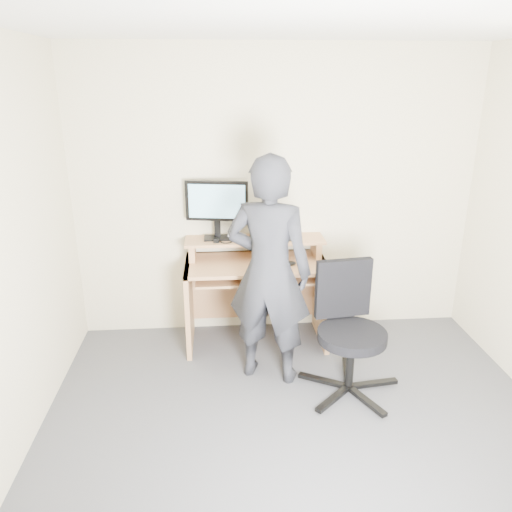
{
  "coord_description": "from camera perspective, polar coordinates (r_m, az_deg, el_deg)",
  "views": [
    {
      "loc": [
        -0.51,
        -2.49,
        2.24
      ],
      "look_at": [
        -0.23,
        1.05,
        0.95
      ],
      "focal_mm": 35.0,
      "sensor_mm": 36.0,
      "label": 1
    }
  ],
  "objects": [
    {
      "name": "ground",
      "position": [
        3.38,
        5.75,
        -21.58
      ],
      "size": [
        3.5,
        3.5,
        0.0
      ],
      "primitive_type": "plane",
      "color": "#505055",
      "rests_on": "ground"
    },
    {
      "name": "back_wall",
      "position": [
        4.38,
        2.34,
        6.9
      ],
      "size": [
        3.5,
        0.02,
        2.5
      ],
      "primitive_type": "cube",
      "color": "beige",
      "rests_on": "ground"
    },
    {
      "name": "ceiling",
      "position": [
        2.55,
        7.87,
        25.7
      ],
      "size": [
        3.5,
        3.5,
        0.02
      ],
      "primitive_type": "cube",
      "color": "white",
      "rests_on": "back_wall"
    },
    {
      "name": "desk",
      "position": [
        4.37,
        -0.06,
        -2.82
      ],
      "size": [
        1.2,
        0.6,
        0.91
      ],
      "color": "tan",
      "rests_on": "ground"
    },
    {
      "name": "monitor",
      "position": [
        4.23,
        -4.5,
        5.87
      ],
      "size": [
        0.53,
        0.15,
        0.5
      ],
      "rotation": [
        0.0,
        0.0,
        -0.17
      ],
      "color": "black",
      "rests_on": "desk"
    },
    {
      "name": "external_drive",
      "position": [
        4.28,
        -0.19,
        3.29
      ],
      "size": [
        0.09,
        0.14,
        0.2
      ],
      "primitive_type": "cube",
      "rotation": [
        0.0,
        0.0,
        -0.17
      ],
      "color": "black",
      "rests_on": "desk"
    },
    {
      "name": "travel_mug",
      "position": [
        4.31,
        1.22,
        3.37
      ],
      "size": [
        0.1,
        0.1,
        0.2
      ],
      "primitive_type": "cylinder",
      "rotation": [
        0.0,
        0.0,
        -0.11
      ],
      "color": "#BCBCC1",
      "rests_on": "desk"
    },
    {
      "name": "smartphone",
      "position": [
        4.31,
        4.1,
        2.01
      ],
      "size": [
        0.08,
        0.14,
        0.01
      ],
      "primitive_type": "cube",
      "rotation": [
        0.0,
        0.0,
        -0.09
      ],
      "color": "black",
      "rests_on": "desk"
    },
    {
      "name": "charger",
      "position": [
        4.21,
        -4.55,
        1.77
      ],
      "size": [
        0.05,
        0.05,
        0.03
      ],
      "primitive_type": "cube",
      "rotation": [
        0.0,
        0.0,
        -0.24
      ],
      "color": "black",
      "rests_on": "desk"
    },
    {
      "name": "headphones",
      "position": [
        4.33,
        -2.2,
        2.22
      ],
      "size": [
        0.16,
        0.16,
        0.06
      ],
      "primitive_type": "torus",
      "rotation": [
        0.26,
        0.0,
        0.05
      ],
      "color": "silver",
      "rests_on": "desk"
    },
    {
      "name": "keyboard",
      "position": [
        4.17,
        0.97,
        -2.19
      ],
      "size": [
        0.49,
        0.33,
        0.03
      ],
      "primitive_type": "cube",
      "rotation": [
        0.0,
        0.0,
        -0.36
      ],
      "color": "black",
      "rests_on": "desk"
    },
    {
      "name": "mouse",
      "position": [
        4.15,
        3.92,
        -0.83
      ],
      "size": [
        0.11,
        0.08,
        0.04
      ],
      "primitive_type": "ellipsoid",
      "rotation": [
        0.0,
        0.0,
        -0.19
      ],
      "color": "black",
      "rests_on": "desk"
    },
    {
      "name": "office_chair",
      "position": [
        3.74,
        10.53,
        -7.75
      ],
      "size": [
        0.75,
        0.75,
        0.95
      ],
      "rotation": [
        0.0,
        0.0,
        0.13
      ],
      "color": "black",
      "rests_on": "ground"
    },
    {
      "name": "person",
      "position": [
        3.68,
        1.48,
        -1.83
      ],
      "size": [
        0.74,
        0.61,
        1.75
      ],
      "primitive_type": "imported",
      "rotation": [
        0.0,
        0.0,
        2.8
      ],
      "color": "black",
      "rests_on": "ground"
    }
  ]
}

